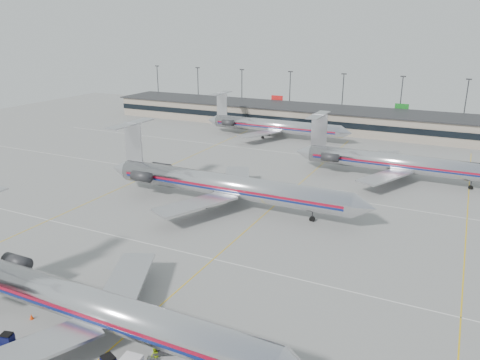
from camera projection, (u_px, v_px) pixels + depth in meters
The scene contains 12 objects.
ground at pixel (171, 296), 53.48m from camera, with size 260.00×260.00×0.00m, color gray.
apron_markings at pixel (213, 259), 62.02m from camera, with size 160.00×0.15×0.02m, color silver.
terminal at pixel (360, 121), 136.18m from camera, with size 162.00×17.00×6.25m.
light_mast_row at pixel (371, 96), 146.47m from camera, with size 163.60×0.40×15.28m.
jet_foreground at pixel (90, 305), 45.79m from camera, with size 44.95×26.47×11.76m.
jet_second_row at pixel (223, 185), 79.52m from camera, with size 49.58×29.19×12.98m.
jet_third_row at pixel (397, 163), 93.29m from camera, with size 44.19×27.18×12.08m.
jet_back_row at pixel (272, 126), 128.84m from camera, with size 42.63×26.22×11.66m.
tug_left at pixel (9, 342), 44.56m from camera, with size 2.17×1.44×1.62m.
belt_loader at pixel (170, 358), 42.62m from camera, with size 4.63×2.14×2.37m.
ramp_worker_far at pixel (155, 356), 42.46m from camera, with size 0.87×0.68×1.78m, color #A2CE13.
cone_left at pixel (31, 317), 49.23m from camera, with size 0.43×0.43×0.59m, color #F83C08.
Camera 1 is at (27.53, -38.48, 29.35)m, focal length 35.00 mm.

